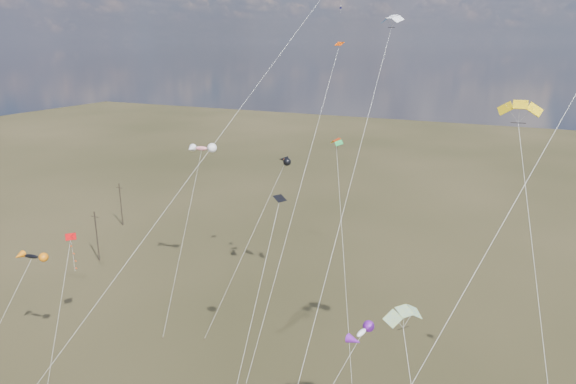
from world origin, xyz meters
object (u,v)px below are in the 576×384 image
at_px(novelty_black_orange, 31,257).
at_px(utility_pole_far, 121,204).
at_px(parafoil_yellow, 521,106).
at_px(utility_pole_near, 97,236).

bearing_deg(novelty_black_orange, utility_pole_far, 121.56).
xyz_separation_m(parafoil_yellow, novelty_black_orange, (-43.08, -8.75, -16.31)).
relative_size(utility_pole_far, novelty_black_orange, 0.64).
height_order(utility_pole_near, parafoil_yellow, parafoil_yellow).
height_order(utility_pole_far, novelty_black_orange, novelty_black_orange).
bearing_deg(parafoil_yellow, utility_pole_far, 157.30).
xyz_separation_m(utility_pole_near, utility_pole_far, (-8.00, 14.00, 0.00)).
distance_m(parafoil_yellow, novelty_black_orange, 46.89).
relative_size(utility_pole_near, parafoil_yellow, 0.28).
xyz_separation_m(utility_pole_near, parafoil_yellow, (57.21, -13.28, 24.14)).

